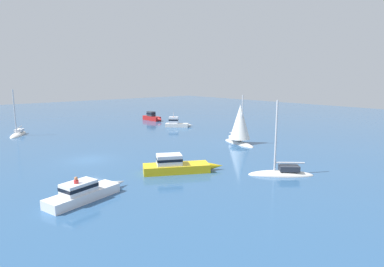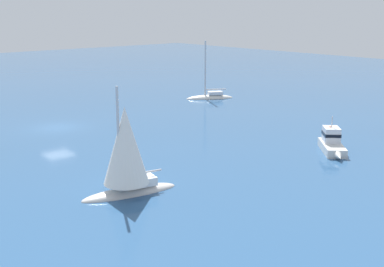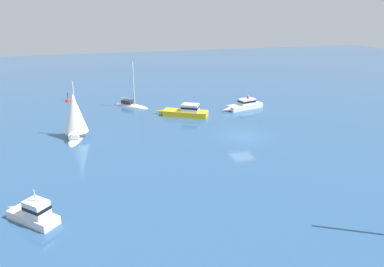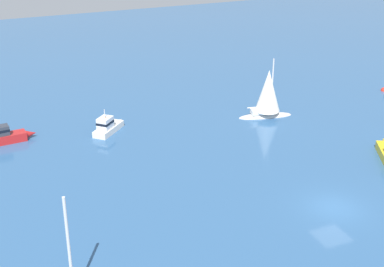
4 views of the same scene
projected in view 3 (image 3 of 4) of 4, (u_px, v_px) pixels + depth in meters
name	position (u px, v px, depth m)	size (l,w,h in m)	color
ground_plane	(243.00, 136.00, 40.23)	(160.00, 160.00, 0.00)	#2D5684
motor_cruiser	(244.00, 105.00, 50.71)	(6.69, 2.98, 1.87)	white
sloop	(75.00, 117.00, 39.08)	(3.05, 5.90, 6.59)	silver
ketch	(131.00, 105.00, 51.96)	(5.09, 4.93, 6.97)	silver
motor_cruiser_1	(185.00, 111.00, 47.40)	(7.04, 4.69, 1.66)	yellow
motor_cruiser_2	(33.00, 213.00, 24.18)	(4.08, 4.02, 2.55)	silver
channel_buoy	(68.00, 101.00, 54.95)	(0.86, 0.86, 1.72)	red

